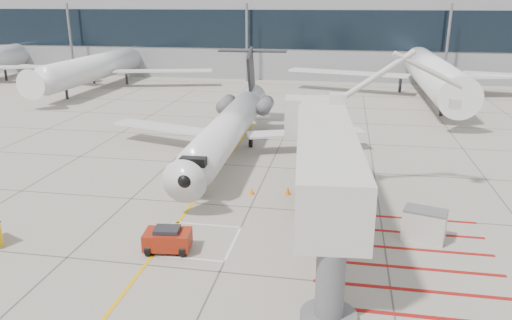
# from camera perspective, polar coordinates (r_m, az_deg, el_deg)

# --- Properties ---
(ground_plane) EXTENTS (260.00, 260.00, 0.00)m
(ground_plane) POSITION_cam_1_polar(r_m,az_deg,el_deg) (28.07, -2.17, -8.58)
(ground_plane) COLOR #9E9688
(ground_plane) RESTS_ON ground
(regional_jet) EXTENTS (24.06, 29.99, 7.71)m
(regional_jet) POSITION_cam_1_polar(r_m,az_deg,el_deg) (38.90, -3.89, 4.98)
(regional_jet) COLOR silver
(regional_jet) RESTS_ON ground_plane
(jet_bridge) EXTENTS (11.24, 20.89, 8.06)m
(jet_bridge) POSITION_cam_1_polar(r_m,az_deg,el_deg) (25.94, 7.93, -1.37)
(jet_bridge) COLOR beige
(jet_bridge) RESTS_ON ground_plane
(pushback_tug) EXTENTS (2.53, 1.75, 1.38)m
(pushback_tug) POSITION_cam_1_polar(r_m,az_deg,el_deg) (26.55, -10.07, -8.84)
(pushback_tug) COLOR maroon
(pushback_tug) RESTS_ON ground_plane
(baggage_cart) EXTENTS (2.17, 1.40, 1.35)m
(baggage_cart) POSITION_cam_1_polar(r_m,az_deg,el_deg) (30.62, 7.18, -5.00)
(baggage_cart) COLOR #4F4F54
(baggage_cart) RESTS_ON ground_plane
(ground_power_unit) EXTENTS (2.48, 1.86, 1.74)m
(ground_power_unit) POSITION_cam_1_polar(r_m,az_deg,el_deg) (28.72, 18.67, -7.02)
(ground_power_unit) COLOR beige
(ground_power_unit) RESTS_ON ground_plane
(cone_nose) EXTENTS (0.35, 0.35, 0.48)m
(cone_nose) POSITION_cam_1_polar(r_m,az_deg,el_deg) (33.57, -0.49, -3.55)
(cone_nose) COLOR orange
(cone_nose) RESTS_ON ground_plane
(cone_side) EXTENTS (0.40, 0.40, 0.56)m
(cone_side) POSITION_cam_1_polar(r_m,az_deg,el_deg) (33.59, 3.64, -3.51)
(cone_side) COLOR orange
(cone_side) RESTS_ON ground_plane
(terminal_building) EXTENTS (180.00, 28.00, 14.00)m
(terminal_building) POSITION_cam_1_polar(r_m,az_deg,el_deg) (94.81, 13.24, 14.07)
(terminal_building) COLOR gray
(terminal_building) RESTS_ON ground_plane
(terminal_glass_band) EXTENTS (180.00, 0.10, 6.00)m
(terminal_glass_band) POSITION_cam_1_polar(r_m,az_deg,el_deg) (80.75, 13.75, 14.17)
(terminal_glass_band) COLOR black
(terminal_glass_band) RESTS_ON ground_plane
(bg_aircraft_b) EXTENTS (32.71, 36.34, 10.90)m
(bg_aircraft_b) POSITION_cam_1_polar(r_m,az_deg,el_deg) (79.47, -17.20, 11.99)
(bg_aircraft_b) COLOR silver
(bg_aircraft_b) RESTS_ON ground_plane
(bg_aircraft_c) EXTENTS (37.84, 42.05, 12.61)m
(bg_aircraft_c) POSITION_cam_1_polar(r_m,az_deg,el_deg) (71.65, 19.23, 11.93)
(bg_aircraft_c) COLOR silver
(bg_aircraft_c) RESTS_ON ground_plane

